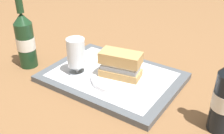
% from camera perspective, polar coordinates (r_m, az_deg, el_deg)
% --- Properties ---
extents(ground_plane, '(3.00, 3.00, 0.00)m').
position_cam_1_polar(ground_plane, '(0.92, 0.00, -2.71)').
color(ground_plane, brown).
extents(tray, '(0.44, 0.32, 0.02)m').
position_cam_1_polar(tray, '(0.92, 0.00, -2.18)').
color(tray, '#4C5156').
rests_on(tray, ground_plane).
extents(placemat, '(0.38, 0.27, 0.00)m').
position_cam_1_polar(placemat, '(0.91, 0.00, -1.61)').
color(placemat, silver).
rests_on(placemat, tray).
extents(plate, '(0.19, 0.19, 0.01)m').
position_cam_1_polar(plate, '(0.88, 1.76, -2.26)').
color(plate, white).
rests_on(plate, placemat).
extents(sandwich, '(0.14, 0.09, 0.08)m').
position_cam_1_polar(sandwich, '(0.86, 1.60, 0.65)').
color(sandwich, tan).
rests_on(sandwich, plate).
extents(beer_glass, '(0.06, 0.06, 0.12)m').
position_cam_1_polar(beer_glass, '(0.90, -7.55, 2.50)').
color(beer_glass, silver).
rests_on(beer_glass, placemat).
extents(napkin_folded, '(0.09, 0.07, 0.01)m').
position_cam_1_polar(napkin_folded, '(1.00, -1.20, 1.47)').
color(napkin_folded, white).
rests_on(napkin_folded, placemat).
extents(beer_bottle, '(0.07, 0.07, 0.27)m').
position_cam_1_polar(beer_bottle, '(1.01, -17.83, 5.51)').
color(beer_bottle, '#19381E').
rests_on(beer_bottle, ground_plane).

